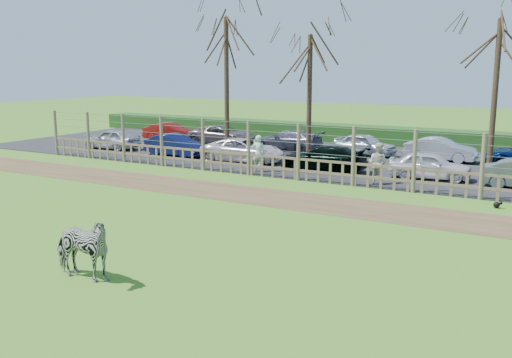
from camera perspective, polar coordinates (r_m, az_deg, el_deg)
The scene contains 22 objects.
ground at distance 18.23m, azimuth -6.64°, elevation -4.42°, with size 120.00×120.00×0.00m, color #69A729.
dirt_strip at distance 21.90m, azimuth 0.30°, elevation -1.68°, with size 34.00×2.80×0.01m, color brown.
asphalt at distance 30.86m, azimuth 9.40°, elevation 1.95°, with size 44.00×13.00×0.04m, color #232326.
hedge at distance 37.39m, azimuth 13.15°, elevation 4.21°, with size 46.00×2.00×1.10m, color #1E4716.
fence at distance 24.81m, azimuth 4.25°, elevation 1.68°, with size 30.16×0.16×2.50m.
tree_left at distance 31.57m, azimuth -2.99°, elevation 12.48°, with size 4.80×4.80×7.88m.
tree_mid at distance 30.31m, azimuth 5.41°, elevation 11.09°, with size 4.80×4.80×6.83m.
tree_right at distance 28.36m, azimuth 23.02°, elevation 11.03°, with size 4.80×4.80×7.35m.
zebra at distance 13.81m, azimuth -17.13°, elevation -6.66°, with size 0.82×1.80×1.52m, color gray.
visitor_a at distance 26.64m, azimuth 0.26°, elevation 2.58°, with size 0.63×0.41×1.72m, color #B7E6BD.
visitor_b at distance 24.43m, azimuth 12.08°, elevation 1.55°, with size 0.84×0.65×1.72m, color beige.
crow at distance 21.71m, azimuth 22.97°, elevation -2.38°, with size 0.30×0.22×0.25m.
car_0 at distance 35.23m, azimuth -14.22°, elevation 3.90°, with size 1.42×3.52×1.20m, color #B3AEBC.
car_1 at distance 31.73m, azimuth -8.07°, elevation 3.37°, with size 1.27×3.64×1.20m, color #131A53.
car_2 at distance 29.49m, azimuth -1.33°, elevation 2.89°, with size 1.99×4.32×1.20m, color silver.
car_3 at distance 27.15m, azimuth 6.77°, elevation 2.10°, with size 1.68×4.13×1.20m, color black.
car_4 at distance 26.04m, azimuth 16.99°, elevation 1.31°, with size 1.42×3.52×1.20m, color white.
car_7 at distance 38.28m, azimuth -8.57°, elevation 4.67°, with size 1.27×3.64×1.20m, color maroon.
car_8 at distance 36.38m, azimuth -3.42°, elevation 4.44°, with size 1.99×4.32×1.20m, color #63555A.
car_9 at distance 33.69m, azimuth 3.23°, elevation 3.91°, with size 1.68×4.13×1.20m, color #515266.
car_10 at distance 32.29m, azimuth 10.82°, elevation 3.42°, with size 1.42×3.52×1.20m, color #B6BDC9.
car_11 at distance 31.30m, azimuth 17.97°, elevation 2.83°, with size 1.27×3.64×1.20m, color #B2B1C6.
Camera 1 is at (10.41, -14.15, 4.86)m, focal length 40.00 mm.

